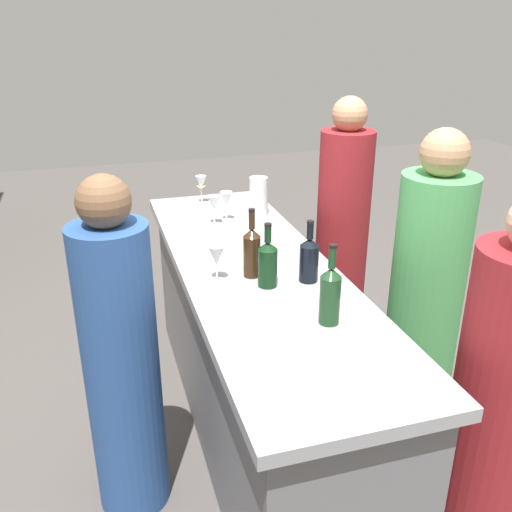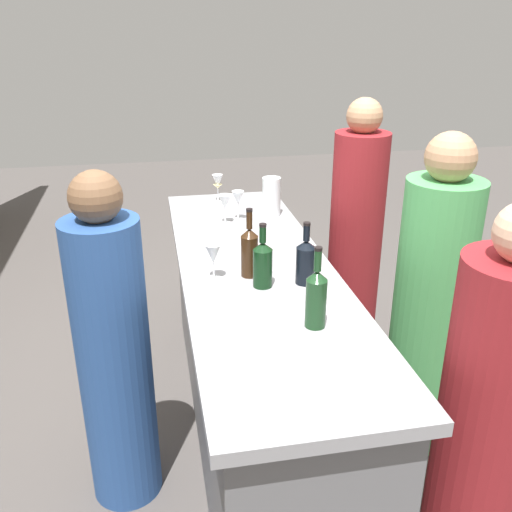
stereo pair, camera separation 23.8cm
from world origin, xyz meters
name	(u,v)px [view 2 (the right image)]	position (x,y,z in m)	size (l,w,h in m)	color
ground_plane	(256,427)	(0.00, 0.00, 0.00)	(12.00, 12.00, 0.00)	#4C4744
bar_counter	(256,351)	(0.00, 0.00, 0.46)	(2.32, 0.69, 0.92)	slate
wine_bottle_leftmost_olive_green	(316,297)	(-0.57, -0.11, 1.03)	(0.08, 0.08, 0.31)	#193D1E
wine_bottle_second_left_near_black	(306,261)	(-0.21, -0.17, 1.02)	(0.08, 0.08, 0.27)	black
wine_bottle_center_dark_green	(263,263)	(-0.21, 0.01, 1.02)	(0.08, 0.08, 0.28)	black
wine_bottle_second_right_amber_brown	(250,251)	(-0.09, 0.05, 1.03)	(0.08, 0.08, 0.31)	#331E0F
wine_glass_near_left	(238,199)	(0.64, -0.02, 1.04)	(0.07, 0.07, 0.17)	white
wine_glass_near_center	(218,183)	(1.00, 0.05, 1.03)	(0.06, 0.06, 0.17)	white
wine_glass_near_right	(225,203)	(0.60, 0.06, 1.04)	(0.07, 0.07, 0.16)	white
wine_glass_far_left	(213,255)	(-0.10, 0.21, 1.03)	(0.07, 0.07, 0.16)	white
water_pitcher	(271,197)	(0.69, -0.22, 1.03)	(0.10, 0.10, 0.22)	silver
person_left_guest	(355,248)	(0.53, -0.68, 0.74)	(0.35, 0.35, 1.58)	maroon
person_center_guest	(488,425)	(-0.94, -0.63, 0.68)	(0.37, 0.37, 1.48)	maroon
person_right_guest	(430,310)	(-0.19, -0.78, 0.71)	(0.40, 0.40, 1.54)	#4CA559
person_server_behind	(114,358)	(-0.28, 0.64, 0.68)	(0.37, 0.37, 1.47)	#284C8C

